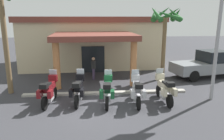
# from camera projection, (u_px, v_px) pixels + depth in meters

# --- Properties ---
(ground_plane) EXTENTS (80.00, 80.00, 0.00)m
(ground_plane) POSITION_uv_depth(u_px,v_px,m) (94.00, 105.00, 11.07)
(ground_plane) COLOR #38383D
(motel_building) EXTENTS (12.41, 11.44, 4.37)m
(motel_building) POSITION_uv_depth(u_px,v_px,m) (91.00, 41.00, 20.25)
(motel_building) COLOR beige
(motel_building) RESTS_ON ground_plane
(motorcycle_maroon) EXTENTS (0.77, 2.21, 1.61)m
(motorcycle_maroon) POSITION_uv_depth(u_px,v_px,m) (49.00, 91.00, 11.07)
(motorcycle_maroon) COLOR black
(motorcycle_maroon) RESTS_ON ground_plane
(motorcycle_black) EXTENTS (0.73, 2.21, 1.61)m
(motorcycle_black) POSITION_uv_depth(u_px,v_px,m) (79.00, 90.00, 11.24)
(motorcycle_black) COLOR black
(motorcycle_black) RESTS_ON ground_plane
(motorcycle_green) EXTENTS (0.76, 2.21, 1.61)m
(motorcycle_green) POSITION_uv_depth(u_px,v_px,m) (108.00, 91.00, 11.05)
(motorcycle_green) COLOR black
(motorcycle_green) RESTS_ON ground_plane
(motorcycle_silver) EXTENTS (0.73, 2.21, 1.61)m
(motorcycle_silver) POSITION_uv_depth(u_px,v_px,m) (137.00, 91.00, 11.08)
(motorcycle_silver) COLOR black
(motorcycle_silver) RESTS_ON ground_plane
(motorcycle_cream) EXTENTS (0.72, 2.21, 1.61)m
(motorcycle_cream) POSITION_uv_depth(u_px,v_px,m) (165.00, 89.00, 11.32)
(motorcycle_cream) COLOR black
(motorcycle_cream) RESTS_ON ground_plane
(pedestrian) EXTENTS (0.32, 0.52, 1.61)m
(pedestrian) POSITION_uv_depth(u_px,v_px,m) (93.00, 67.00, 15.45)
(pedestrian) COLOR #3F334C
(pedestrian) RESTS_ON ground_plane
(pickup_truck_gray) EXTENTS (5.47, 2.89, 1.95)m
(pickup_truck_gray) POSITION_uv_depth(u_px,v_px,m) (208.00, 64.00, 16.16)
(pickup_truck_gray) COLOR black
(pickup_truck_gray) RESTS_ON ground_plane
(palm_tree_roadside) EXTENTS (2.34, 2.39, 6.43)m
(palm_tree_roadside) POSITION_uv_depth(u_px,v_px,m) (1.00, 5.00, 11.72)
(palm_tree_roadside) COLOR brown
(palm_tree_roadside) RESTS_ON ground_plane
(palm_tree_near_portico) EXTENTS (2.30, 2.35, 5.19)m
(palm_tree_near_portico) POSITION_uv_depth(u_px,v_px,m) (165.00, 21.00, 14.91)
(palm_tree_near_portico) COLOR brown
(palm_tree_near_portico) RESTS_ON ground_plane
(roadside_sign) EXTENTS (1.40, 0.18, 6.71)m
(roadside_sign) POSITION_uv_depth(u_px,v_px,m) (220.00, 14.00, 10.85)
(roadside_sign) COLOR #99999E
(roadside_sign) RESTS_ON ground_plane
(curb_strip) EXTENTS (9.37, 0.36, 0.12)m
(curb_strip) POSITION_uv_depth(u_px,v_px,m) (106.00, 93.00, 12.69)
(curb_strip) COLOR #ADA89E
(curb_strip) RESTS_ON ground_plane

